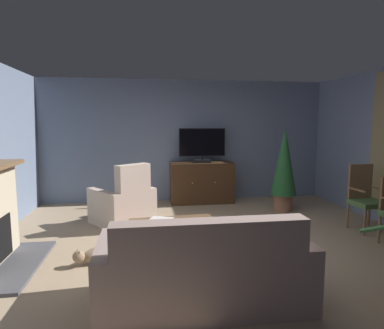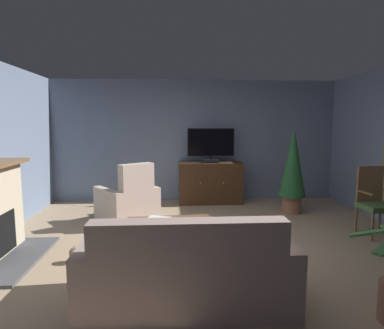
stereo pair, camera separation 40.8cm
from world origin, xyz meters
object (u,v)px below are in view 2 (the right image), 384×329
at_px(side_chair_beside_plant, 375,200).
at_px(cat, 93,251).
at_px(television, 211,145).
at_px(potted_plant_small_fern_corner, 293,167).
at_px(tv_cabinet, 210,184).
at_px(sofa_floral, 187,274).
at_px(armchair_angled_to_table, 129,203).
at_px(folded_newspaper, 159,218).
at_px(tv_remote, 167,220).
at_px(coffee_table, 169,224).

distance_m(side_chair_beside_plant, cat, 4.17).
distance_m(television, potted_plant_small_fern_corner, 1.73).
bearing_deg(potted_plant_small_fern_corner, side_chair_beside_plant, -58.15).
distance_m(tv_cabinet, side_chair_beside_plant, 3.16).
bearing_deg(cat, sofa_floral, -44.74).
bearing_deg(potted_plant_small_fern_corner, armchair_angled_to_table, -172.36).
distance_m(television, armchair_angled_to_table, 2.22).
height_order(folded_newspaper, side_chair_beside_plant, side_chair_beside_plant).
bearing_deg(tv_remote, tv_cabinet, 28.07).
bearing_deg(armchair_angled_to_table, sofa_floral, -71.95).
bearing_deg(side_chair_beside_plant, folded_newspaper, -173.60).
height_order(sofa_floral, cat, sofa_floral).
bearing_deg(tv_cabinet, tv_remote, -108.15).
relative_size(coffee_table, potted_plant_small_fern_corner, 0.72).
relative_size(sofa_floral, side_chair_beside_plant, 1.88).
bearing_deg(tv_remote, cat, 148.42).
bearing_deg(television, folded_newspaper, -111.77).
distance_m(folded_newspaper, potted_plant_small_fern_corner, 3.01).
bearing_deg(tv_cabinet, television, -90.00).
distance_m(folded_newspaper, cat, 0.93).
bearing_deg(coffee_table, sofa_floral, -82.89).
bearing_deg(cat, television, 57.40).
height_order(tv_cabinet, armchair_angled_to_table, armchair_angled_to_table).
xyz_separation_m(television, sofa_floral, (-0.69, -3.97, -0.95)).
bearing_deg(cat, tv_cabinet, 57.88).
bearing_deg(television, coffee_table, -108.18).
bearing_deg(tv_cabinet, potted_plant_small_fern_corner, -32.00).
height_order(coffee_table, cat, coffee_table).
xyz_separation_m(tv_cabinet, tv_remote, (-0.88, -2.70, 0.02)).
relative_size(tv_remote, sofa_floral, 0.09).
bearing_deg(tv_remote, folded_newspaper, 90.24).
relative_size(television, armchair_angled_to_table, 0.82).
xyz_separation_m(folded_newspaper, armchair_angled_to_table, (-0.57, 1.26, -0.10)).
xyz_separation_m(coffee_table, side_chair_beside_plant, (3.12, 0.46, 0.17)).
height_order(folded_newspaper, potted_plant_small_fern_corner, potted_plant_small_fern_corner).
xyz_separation_m(coffee_table, potted_plant_small_fern_corner, (2.31, 1.76, 0.51)).
relative_size(tv_remote, potted_plant_small_fern_corner, 0.11).
height_order(coffee_table, folded_newspaper, folded_newspaper).
height_order(tv_cabinet, cat, tv_cabinet).
bearing_deg(sofa_floral, potted_plant_small_fern_corner, 55.44).
height_order(television, side_chair_beside_plant, television).
distance_m(television, side_chair_beside_plant, 3.20).
bearing_deg(armchair_angled_to_table, television, 38.79).
relative_size(armchair_angled_to_table, potted_plant_small_fern_corner, 0.74).
distance_m(coffee_table, sofa_floral, 1.37).
distance_m(sofa_floral, side_chair_beside_plant, 3.47).
height_order(coffee_table, tv_remote, tv_remote).
distance_m(folded_newspaper, armchair_angled_to_table, 1.38).
bearing_deg(sofa_floral, tv_cabinet, 80.29).
bearing_deg(folded_newspaper, side_chair_beside_plant, 27.61).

